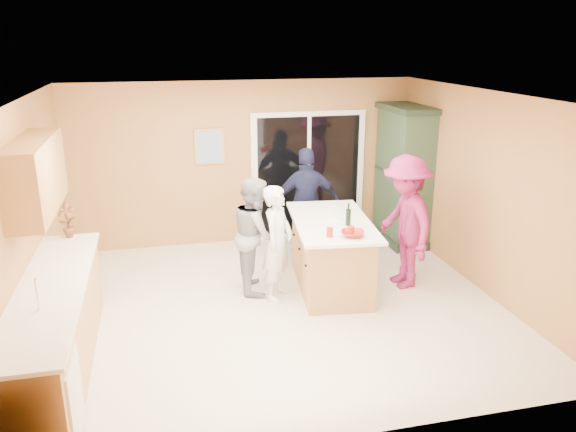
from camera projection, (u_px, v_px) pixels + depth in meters
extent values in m
plane|color=white|center=(278.00, 306.00, 7.05)|extent=(5.50, 5.50, 0.00)
cube|color=white|center=(277.00, 96.00, 6.26)|extent=(5.50, 5.00, 0.10)
cube|color=#DEAA5B|center=(245.00, 163.00, 8.97)|extent=(5.50, 0.10, 2.60)
cube|color=#DEAA5B|center=(346.00, 299.00, 4.34)|extent=(5.50, 0.10, 2.60)
cube|color=#DEAA5B|center=(29.00, 224.00, 6.06)|extent=(0.10, 5.00, 2.60)
cube|color=#DEAA5B|center=(485.00, 193.00, 7.26)|extent=(0.10, 5.00, 2.60)
cube|color=tan|center=(56.00, 332.00, 5.55)|extent=(0.60, 3.00, 0.90)
cube|color=white|center=(37.00, 403.00, 4.55)|extent=(0.62, 0.60, 0.72)
cube|color=white|center=(51.00, 288.00, 5.41)|extent=(0.65, 3.05, 0.04)
cylinder|color=silver|center=(37.00, 294.00, 4.89)|extent=(0.02, 0.02, 0.30)
cube|color=tan|center=(36.00, 176.00, 5.73)|extent=(0.35, 1.60, 0.75)
cube|color=white|center=(308.00, 175.00, 9.25)|extent=(1.90, 0.05, 2.10)
cube|color=black|center=(308.00, 176.00, 9.24)|extent=(1.70, 0.03, 1.94)
cube|color=white|center=(309.00, 176.00, 9.23)|extent=(0.06, 0.04, 1.94)
cube|color=silver|center=(317.00, 178.00, 9.27)|extent=(0.02, 0.03, 0.12)
cube|color=tan|center=(209.00, 146.00, 8.74)|extent=(0.46, 0.03, 0.56)
cube|color=teal|center=(210.00, 147.00, 8.73)|extent=(0.38, 0.02, 0.48)
cube|color=tan|center=(331.00, 256.00, 7.46)|extent=(1.00, 1.68, 0.91)
cube|color=white|center=(332.00, 222.00, 7.31)|extent=(1.18, 1.91, 0.04)
cube|color=black|center=(330.00, 283.00, 7.58)|extent=(0.91, 1.60, 0.10)
cube|color=#1E3022|center=(400.00, 236.00, 9.34)|extent=(0.62, 1.16, 0.13)
cube|color=#314A34|center=(404.00, 176.00, 9.02)|extent=(0.55, 1.10, 2.07)
cube|color=#1E3022|center=(408.00, 108.00, 8.69)|extent=(0.64, 1.21, 0.09)
imported|color=silver|center=(278.00, 243.00, 7.08)|extent=(0.60, 0.65, 1.49)
imported|color=#979699|center=(256.00, 234.00, 7.34)|extent=(0.64, 0.79, 1.53)
imported|color=#171734|center=(307.00, 203.00, 8.42)|extent=(1.02, 0.49, 1.69)
imported|color=#932055|center=(405.00, 222.00, 7.41)|extent=(0.71, 1.18, 1.79)
imported|color=#AE2213|center=(353.00, 234.00, 6.71)|extent=(0.36, 0.36, 0.07)
imported|color=#A6101A|center=(67.00, 220.00, 6.65)|extent=(0.23, 0.16, 0.43)
cylinder|color=#AE2213|center=(351.00, 231.00, 6.72)|extent=(0.10, 0.10, 0.12)
cylinder|color=#AE2213|center=(330.00, 232.00, 6.68)|extent=(0.09, 0.09, 0.12)
cylinder|color=black|center=(348.00, 217.00, 7.08)|extent=(0.07, 0.07, 0.21)
cylinder|color=black|center=(349.00, 207.00, 7.04)|extent=(0.02, 0.02, 0.08)
cylinder|color=white|center=(335.00, 217.00, 7.40)|extent=(0.30, 0.30, 0.02)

